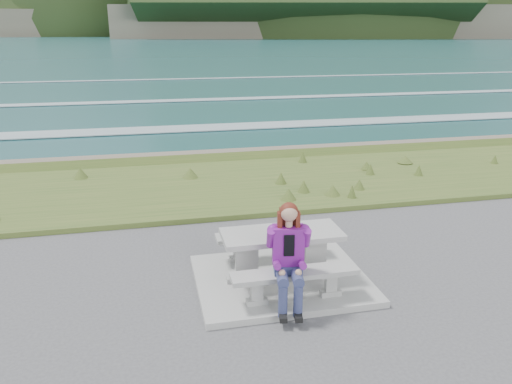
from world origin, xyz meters
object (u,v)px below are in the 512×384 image
bench_seaward (270,238)px  seated_woman (289,271)px  bench_landward (295,277)px  picnic_table (282,242)px

bench_seaward → seated_woman: 1.55m
bench_landward → bench_seaward: bearing=90.0°
picnic_table → seated_woman: bearing=-98.7°
bench_landward → seated_woman: bearing=-133.3°
picnic_table → bench_landward: (0.00, -0.70, -0.23)m
picnic_table → bench_landward: picnic_table is taller
picnic_table → bench_seaward: picnic_table is taller
picnic_table → bench_seaward: (0.00, 0.70, -0.23)m
picnic_table → bench_landward: size_ratio=1.00×
picnic_table → bench_landward: 0.74m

